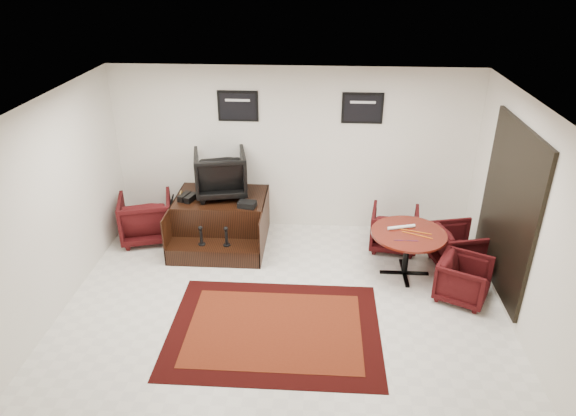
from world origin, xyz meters
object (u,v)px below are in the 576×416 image
object	(u,v)px
armchair_side	(146,216)
table_chair_back	(394,227)
table_chair_corner	(464,278)
table_chair_window	(458,245)
shine_podium	(222,221)
meeting_table	(408,238)
shine_chair	(220,171)

from	to	relation	value
armchair_side	table_chair_back	distance (m)	4.11
armchair_side	table_chair_corner	world-z (taller)	armchair_side
armchair_side	table_chair_window	bearing A→B (deg)	158.01
shine_podium	table_chair_window	distance (m)	3.80
table_chair_window	table_chair_corner	xyz separation A→B (m)	(-0.12, -0.86, -0.02)
meeting_table	shine_podium	bearing A→B (deg)	163.46
armchair_side	table_chair_window	world-z (taller)	armchair_side
meeting_table	table_chair_window	bearing A→B (deg)	19.55
armchair_side	table_chair_corner	bearing A→B (deg)	148.26
meeting_table	table_chair_back	world-z (taller)	table_chair_back
shine_chair	table_chair_back	bearing A→B (deg)	163.08
table_chair_corner	table_chair_window	bearing A→B (deg)	18.70
shine_podium	shine_chair	world-z (taller)	shine_chair
armchair_side	meeting_table	xyz separation A→B (m)	(4.20, -0.83, 0.20)
shine_chair	table_chair_back	xyz separation A→B (m)	(2.85, -0.23, -0.81)
shine_podium	table_chair_back	size ratio (longest dim) A/B	2.04
shine_podium	meeting_table	size ratio (longest dim) A/B	1.41
meeting_table	armchair_side	bearing A→B (deg)	168.84
shine_podium	armchair_side	size ratio (longest dim) A/B	1.79
meeting_table	table_chair_corner	world-z (taller)	meeting_table
shine_podium	shine_chair	xyz separation A→B (m)	(0.00, 0.15, 0.83)
armchair_side	table_chair_window	distance (m)	5.05
table_chair_window	meeting_table	bearing A→B (deg)	96.26
meeting_table	table_chair_back	size ratio (longest dim) A/B	1.45
table_chair_back	table_chair_corner	bearing A→B (deg)	129.34
shine_podium	table_chair_back	world-z (taller)	shine_podium
armchair_side	table_chair_corner	distance (m)	5.10
armchair_side	table_chair_back	world-z (taller)	armchair_side
shine_podium	table_chair_corner	world-z (taller)	shine_podium
meeting_table	table_chair_window	distance (m)	0.92
table_chair_window	armchair_side	bearing A→B (deg)	70.65
shine_podium	shine_chair	bearing A→B (deg)	90.00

